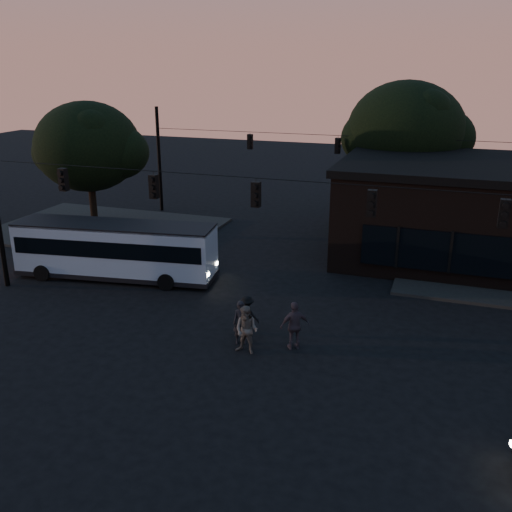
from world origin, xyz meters
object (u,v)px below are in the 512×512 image
(bus, at_px, (115,248))
(pedestrian_c, at_px, (295,326))
(building, at_px, (483,212))
(pedestrian_d, at_px, (247,314))
(pedestrian_a, at_px, (241,323))
(pedestrian_b, at_px, (247,330))

(bus, relative_size, pedestrian_c, 5.38)
(building, height_order, pedestrian_d, building)
(pedestrian_a, bearing_deg, bus, 129.43)
(bus, bearing_deg, pedestrian_a, -36.93)
(pedestrian_d, bearing_deg, pedestrian_a, 105.98)
(bus, height_order, pedestrian_c, bus)
(building, relative_size, pedestrian_c, 7.97)
(building, bearing_deg, bus, -152.17)
(pedestrian_a, xyz_separation_m, pedestrian_d, (-0.12, 0.97, -0.08))
(bus, xyz_separation_m, pedestrian_b, (8.99, -5.32, -0.66))
(pedestrian_b, relative_size, pedestrian_d, 1.19)
(building, relative_size, pedestrian_a, 8.74)
(building, xyz_separation_m, pedestrian_c, (-6.87, -13.60, -1.74))
(building, distance_m, bus, 19.78)
(pedestrian_a, relative_size, pedestrian_d, 1.10)
(building, relative_size, pedestrian_d, 9.62)
(building, distance_m, pedestrian_d, 15.89)
(pedestrian_c, relative_size, pedestrian_d, 1.21)
(bus, distance_m, pedestrian_a, 9.74)
(bus, xyz_separation_m, pedestrian_a, (8.53, -4.66, -0.72))
(pedestrian_b, xyz_separation_m, pedestrian_d, (-0.58, 1.63, -0.15))
(pedestrian_a, bearing_deg, building, 35.29)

